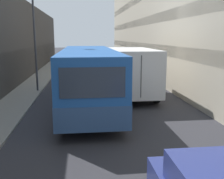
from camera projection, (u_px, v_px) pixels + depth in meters
ground_plane at (103, 98)px, 14.92m from camera, size 150.00×150.00×0.00m
sidewalk_left at (19, 100)px, 14.38m from camera, size 1.84×60.00×0.10m
building_right_apartment at (201, 7)px, 14.54m from camera, size 2.40×60.00×10.17m
bus at (88, 76)px, 13.20m from camera, size 2.53×10.36×2.82m
box_truck at (128, 70)px, 15.59m from camera, size 2.44×7.13×2.77m
street_lamp at (33, 1)px, 15.53m from camera, size 0.36×0.80×8.06m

